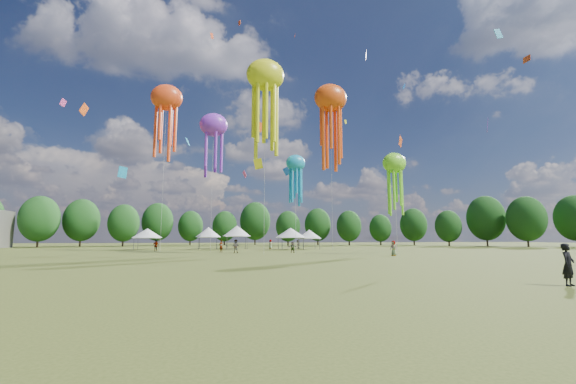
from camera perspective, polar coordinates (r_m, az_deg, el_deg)
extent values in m
plane|color=#384416|center=(17.21, 18.31, -14.00)|extent=(300.00, 300.00, 0.00)
imported|color=black|center=(20.83, 37.74, -9.01)|extent=(0.81, 0.67, 1.89)
imported|color=gray|center=(52.09, -8.28, -8.46)|extent=(1.05, 0.89, 1.89)
imported|color=gray|center=(72.52, -2.78, -8.19)|extent=(0.87, 1.04, 1.81)
imported|color=gray|center=(73.91, 1.49, -8.23)|extent=(0.95, 1.02, 1.67)
imported|color=gray|center=(65.43, -8.19, -8.22)|extent=(1.35, 1.06, 1.84)
imported|color=gray|center=(62.13, -20.09, -7.92)|extent=(1.14, 0.65, 1.82)
imported|color=gray|center=(53.08, 0.73, -8.68)|extent=(1.50, 0.61, 1.58)
imported|color=gray|center=(56.00, -10.48, -8.34)|extent=(0.79, 0.80, 1.86)
imported|color=gray|center=(46.09, 16.26, -8.47)|extent=(0.99, 1.05, 1.80)
cylinder|color=#47474C|center=(71.28, -23.08, -7.55)|extent=(0.08, 0.08, 2.05)
cylinder|color=#47474C|center=(75.02, -22.52, -7.53)|extent=(0.08, 0.08, 2.05)
cylinder|color=#47474C|center=(70.65, -20.03, -7.69)|extent=(0.08, 0.08, 2.05)
cylinder|color=#47474C|center=(74.42, -19.62, -7.67)|extent=(0.08, 0.08, 2.05)
cube|color=silver|center=(72.81, -21.27, -6.77)|extent=(4.21, 4.21, 0.10)
cone|color=silver|center=(72.82, -21.24, -6.04)|extent=(5.47, 5.47, 1.75)
cylinder|color=#47474C|center=(69.82, -13.83, -7.87)|extent=(0.08, 0.08, 2.19)
cylinder|color=#47474C|center=(73.12, -13.75, -7.84)|extent=(0.08, 0.08, 2.19)
cylinder|color=#47474C|center=(69.79, -11.10, -7.95)|extent=(0.08, 0.08, 2.19)
cylinder|color=#47474C|center=(73.09, -11.14, -7.91)|extent=(0.08, 0.08, 2.19)
cube|color=silver|center=(71.43, -12.43, -6.97)|extent=(3.70, 3.70, 0.10)
cone|color=silver|center=(71.43, -12.41, -6.18)|extent=(4.82, 4.82, 1.88)
cylinder|color=#47474C|center=(67.73, -9.52, -7.94)|extent=(0.08, 0.08, 2.34)
cylinder|color=#47474C|center=(71.35, -9.64, -7.90)|extent=(0.08, 0.08, 2.34)
cylinder|color=#47474C|center=(67.98, -6.44, -7.99)|extent=(0.08, 0.08, 2.34)
cylinder|color=#47474C|center=(71.59, -6.72, -7.95)|extent=(0.08, 0.08, 2.34)
cube|color=silver|center=(69.64, -8.06, -6.94)|extent=(4.02, 4.02, 0.10)
cone|color=silver|center=(69.65, -8.05, -6.07)|extent=(5.23, 5.23, 2.01)
cylinder|color=#47474C|center=(65.28, -0.93, -8.18)|extent=(0.08, 0.08, 2.10)
cylinder|color=#47474C|center=(69.15, -1.56, -8.12)|extent=(0.08, 0.08, 2.10)
cylinder|color=#47474C|center=(66.14, 2.45, -8.16)|extent=(0.08, 0.08, 2.10)
cylinder|color=#47474C|center=(69.96, 1.65, -8.11)|extent=(0.08, 0.08, 2.10)
cube|color=silver|center=(67.59, 0.40, -7.21)|extent=(4.34, 4.34, 0.10)
cone|color=silver|center=(67.60, 0.40, -6.40)|extent=(5.64, 5.64, 1.80)
cylinder|color=#47474C|center=(68.03, 2.41, -8.20)|extent=(0.08, 0.08, 1.94)
cylinder|color=#47474C|center=(71.12, 1.77, -8.16)|extent=(0.08, 0.08, 1.94)
cylinder|color=#47474C|center=(68.88, 5.00, -8.17)|extent=(0.08, 0.08, 1.94)
cylinder|color=#47474C|center=(71.93, 4.26, -8.13)|extent=(0.08, 0.08, 1.94)
cube|color=silver|center=(69.96, 3.36, -7.33)|extent=(3.58, 3.58, 0.10)
cone|color=silver|center=(69.97, 3.35, -6.61)|extent=(4.65, 4.65, 1.66)
ellipsoid|color=purple|center=(60.53, -11.61, 10.29)|extent=(4.46, 3.12, 3.79)
cylinder|color=beige|center=(58.32, -11.86, 0.78)|extent=(0.03, 0.03, 20.20)
ellipsoid|color=yellow|center=(53.08, -3.58, 17.87)|extent=(5.29, 3.71, 4.50)
cylinder|color=beige|center=(49.14, -3.69, 4.75)|extent=(0.03, 0.03, 24.63)
ellipsoid|color=#79E926|center=(50.64, 16.35, 4.39)|extent=(3.24, 2.27, 2.75)
cylinder|color=beige|center=(49.81, 16.60, -2.43)|extent=(0.03, 0.03, 12.07)
ellipsoid|color=#FF4616|center=(64.69, -18.52, 13.89)|extent=(5.09, 3.56, 4.33)
cylinder|color=beige|center=(61.39, -18.99, 2.91)|extent=(0.03, 0.03, 25.03)
ellipsoid|color=#1793C5|center=(49.75, 1.20, 4.59)|extent=(2.67, 1.87, 2.27)
cylinder|color=beige|center=(48.86, 1.22, -2.50)|extent=(0.03, 0.03, 12.32)
ellipsoid|color=#E84A0E|center=(71.03, 6.70, 14.45)|extent=(6.27, 4.39, 5.33)
cylinder|color=beige|center=(67.12, 6.88, 3.15)|extent=(0.03, 0.03, 28.31)
cube|color=#FF4616|center=(65.75, -7.64, 24.86)|extent=(0.40, 0.65, 0.88)
cube|color=#E84A0E|center=(78.69, -4.60, 10.22)|extent=(2.52, 0.62, 2.76)
cube|color=yellow|center=(75.25, 9.03, 10.85)|extent=(0.77, 0.56, 1.03)
cube|color=blue|center=(67.46, -0.21, 3.28)|extent=(1.48, 0.75, 1.74)
cube|color=#1793C5|center=(52.94, 30.17, 20.72)|extent=(1.25, 0.27, 1.43)
cube|color=#FF4616|center=(74.52, -11.86, 22.89)|extent=(0.69, 0.94, 1.26)
cube|color=#E84A0E|center=(62.20, 33.40, 17.05)|extent=(0.81, 1.25, 1.26)
cube|color=#1793C5|center=(83.77, -15.48, 7.61)|extent=(1.09, 1.45, 1.78)
cube|color=#FA49A1|center=(56.41, -31.84, 11.84)|extent=(0.58, 0.85, 1.14)
cube|color=purple|center=(74.90, 12.17, 20.30)|extent=(0.88, 1.63, 2.03)
cube|color=#E84A0E|center=(86.65, 17.26, 7.59)|extent=(1.87, 1.61, 2.77)
cube|color=#79E926|center=(82.71, 7.33, 10.18)|extent=(0.88, 1.34, 1.83)
cube|color=blue|center=(66.57, 17.77, 15.49)|extent=(0.81, 0.53, 0.92)
cube|color=#1793C5|center=(77.67, -24.55, 2.85)|extent=(1.59, 1.10, 2.35)
cube|color=#FA49A1|center=(65.85, -6.83, 2.80)|extent=(0.67, 1.23, 1.47)
cube|color=purple|center=(55.82, 28.86, 9.16)|extent=(1.15, 1.08, 1.83)
cube|color=#FF4616|center=(77.92, 1.08, 23.35)|extent=(0.20, 0.60, 0.76)
cube|color=#E84A0E|center=(42.68, -29.40, 11.23)|extent=(0.58, 1.10, 1.33)
cube|color=yellow|center=(72.22, -4.70, 4.44)|extent=(2.05, 0.86, 2.26)
cylinder|color=#38281C|center=(100.74, -34.67, -6.21)|extent=(0.44, 0.44, 3.36)
ellipsoid|color=#184115|center=(100.84, -34.47, -3.47)|extent=(8.40, 8.40, 10.51)
cylinder|color=#38281C|center=(105.36, -29.86, -6.51)|extent=(0.44, 0.44, 3.41)
ellipsoid|color=#184115|center=(105.46, -29.69, -3.85)|extent=(8.53, 8.53, 10.66)
cylinder|color=#38281C|center=(102.27, -24.53, -6.92)|extent=(0.44, 0.44, 3.07)
ellipsoid|color=#184115|center=(102.34, -24.40, -4.45)|extent=(7.66, 7.66, 9.58)
cylinder|color=#38281C|center=(109.20, -19.92, -7.02)|extent=(0.44, 0.44, 3.43)
ellipsoid|color=#184115|center=(109.30, -19.80, -4.43)|extent=(8.58, 8.58, 10.73)
cylinder|color=#38281C|center=(113.96, -15.13, -7.31)|extent=(0.44, 0.44, 2.95)
ellipsoid|color=#184115|center=(114.01, -15.06, -5.18)|extent=(7.37, 7.37, 9.21)
cylinder|color=#38281C|center=(109.95, -9.96, -7.47)|extent=(0.44, 0.44, 2.89)
ellipsoid|color=#184115|center=(110.00, -9.91, -5.31)|extent=(7.23, 7.23, 9.04)
cylinder|color=#38281C|center=(115.10, -5.21, -7.30)|extent=(0.44, 0.44, 3.84)
ellipsoid|color=#184115|center=(115.22, -5.18, -4.56)|extent=(9.60, 9.60, 11.99)
cylinder|color=#38281C|center=(105.52, 0.00, -7.61)|extent=(0.44, 0.44, 2.84)
ellipsoid|color=#184115|center=(105.57, 0.00, -5.39)|extent=(7.11, 7.11, 8.89)
cylinder|color=#38281C|center=(110.42, 4.72, -7.49)|extent=(0.44, 0.44, 3.16)
ellipsoid|color=#184115|center=(110.49, 4.69, -5.13)|extent=(7.91, 7.91, 9.88)
cylinder|color=#38281C|center=(107.50, 9.60, -7.49)|extent=(0.44, 0.44, 2.88)
ellipsoid|color=#184115|center=(107.56, 9.56, -5.29)|extent=(7.21, 7.21, 9.01)
cylinder|color=#38281C|center=(113.65, 14.37, -7.41)|extent=(0.44, 0.44, 2.63)
ellipsoid|color=#184115|center=(113.69, 14.31, -5.51)|extent=(6.57, 6.57, 8.22)
cylinder|color=#38281C|center=(114.86, 19.21, -7.11)|extent=(0.44, 0.44, 3.13)
ellipsoid|color=#184115|center=(114.92, 19.12, -4.87)|extent=(7.81, 7.81, 9.77)
cylinder|color=#38281C|center=(106.60, 23.98, -7.02)|extent=(0.44, 0.44, 2.72)
ellipsoid|color=#184115|center=(106.65, 23.88, -4.93)|extent=(6.80, 6.80, 8.50)
cylinder|color=#38281C|center=(110.07, 28.82, -6.46)|extent=(0.44, 0.44, 3.81)
ellipsoid|color=#184115|center=(110.20, 28.65, -3.61)|extent=(9.52, 9.52, 11.90)
cylinder|color=#38281C|center=(105.83, 33.54, -6.24)|extent=(0.44, 0.44, 3.51)
ellipsoid|color=#184115|center=(105.93, 33.35, -3.51)|extent=(8.78, 8.78, 10.97)
ellipsoid|color=#184115|center=(114.39, 38.43, -3.20)|extent=(9.10, 9.10, 11.37)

